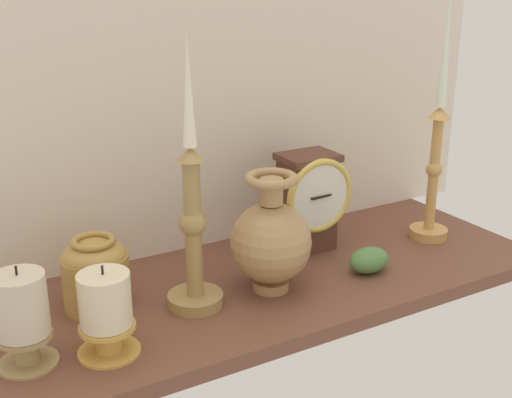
% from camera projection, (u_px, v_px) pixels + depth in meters
% --- Properties ---
extents(ground_plane, '(1.00, 0.36, 0.02)m').
position_uv_depth(ground_plane, '(254.00, 287.00, 1.06)').
color(ground_plane, brown).
extents(back_wall, '(1.20, 0.02, 0.65)m').
position_uv_depth(back_wall, '(200.00, 65.00, 1.10)').
color(back_wall, beige).
rests_on(back_wall, ground_plane).
extents(mantel_clock, '(0.13, 0.09, 0.18)m').
position_uv_depth(mantel_clock, '(309.00, 200.00, 1.15)').
color(mantel_clock, '#563124').
rests_on(mantel_clock, ground_plane).
extents(candlestick_tall_left, '(0.08, 0.08, 0.40)m').
position_uv_depth(candlestick_tall_left, '(193.00, 227.00, 0.94)').
color(candlestick_tall_left, '#A28147').
rests_on(candlestick_tall_left, ground_plane).
extents(candlestick_tall_center, '(0.07, 0.07, 0.46)m').
position_uv_depth(candlestick_tall_center, '(436.00, 154.00, 1.18)').
color(candlestick_tall_center, tan).
rests_on(candlestick_tall_center, ground_plane).
extents(brass_vase_bulbous, '(0.13, 0.13, 0.19)m').
position_uv_depth(brass_vase_bulbous, '(271.00, 240.00, 1.00)').
color(brass_vase_bulbous, tan).
rests_on(brass_vase_bulbous, ground_plane).
extents(brass_vase_jar, '(0.10, 0.10, 0.11)m').
position_uv_depth(brass_vase_jar, '(96.00, 272.00, 0.96)').
color(brass_vase_jar, '#B1873E').
rests_on(brass_vase_jar, ground_plane).
extents(pillar_candle_front, '(0.08, 0.08, 0.14)m').
position_uv_depth(pillar_candle_front, '(22.00, 316.00, 0.81)').
color(pillar_candle_front, tan).
rests_on(pillar_candle_front, ground_plane).
extents(pillar_candle_near_clock, '(0.08, 0.08, 0.13)m').
position_uv_depth(pillar_candle_near_clock, '(106.00, 311.00, 0.84)').
color(pillar_candle_near_clock, gold).
rests_on(pillar_candle_near_clock, ground_plane).
extents(ivy_sprig, '(0.07, 0.05, 0.04)m').
position_uv_depth(ivy_sprig, '(369.00, 260.00, 1.08)').
color(ivy_sprig, '#518042').
rests_on(ivy_sprig, ground_plane).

